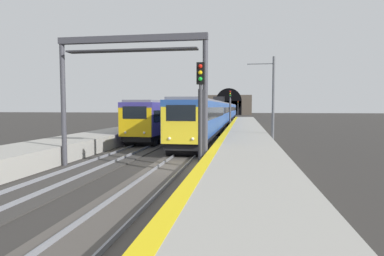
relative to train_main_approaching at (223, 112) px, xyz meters
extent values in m
plane|color=#302D2B|center=(-43.08, 0.00, -2.33)|extent=(320.00, 320.00, 0.00)
cube|color=#9E9B93|center=(-43.08, -4.01, -1.79)|extent=(112.00, 3.93, 1.09)
cube|color=#9E9B93|center=(-43.08, 8.52, -1.79)|extent=(112.00, 3.93, 1.09)
cube|color=yellow|center=(-43.08, -2.29, -1.24)|extent=(112.00, 0.50, 0.01)
cube|color=#4C4742|center=(-43.08, 0.00, -2.30)|extent=(160.00, 2.80, 0.06)
cube|color=gray|center=(-43.08, 0.72, -2.20)|extent=(160.00, 0.07, 0.15)
cube|color=gray|center=(-43.08, -0.72, -2.20)|extent=(160.00, 0.07, 0.15)
cube|color=#383533|center=(-43.08, 4.51, -2.30)|extent=(160.00, 3.19, 0.06)
cube|color=gray|center=(-43.08, 5.23, -2.20)|extent=(160.00, 0.07, 0.15)
cube|color=gray|center=(-43.08, 3.79, -2.20)|extent=(160.00, 0.07, 0.15)
cube|color=#264C99|center=(-30.36, 0.00, 0.10)|extent=(19.84, 2.82, 2.83)
cube|color=black|center=(-30.36, 0.00, 0.54)|extent=(19.05, 2.85, 0.96)
cube|color=slate|center=(-30.36, 0.00, 1.62)|extent=(19.24, 2.41, 0.20)
cube|color=black|center=(-30.36, 0.00, -1.50)|extent=(19.44, 2.49, 0.54)
cylinder|color=black|center=(-38.96, 0.04, -1.85)|extent=(0.99, 2.52, 0.97)
cylinder|color=black|center=(-37.16, 0.03, -1.85)|extent=(0.99, 2.52, 0.97)
cylinder|color=black|center=(-23.56, -0.03, -1.85)|extent=(0.99, 2.52, 0.97)
cylinder|color=black|center=(-21.76, -0.04, -1.85)|extent=(0.99, 2.52, 0.97)
cube|color=yellow|center=(-40.31, 0.05, -0.13)|extent=(0.13, 2.62, 2.37)
cube|color=black|center=(-40.36, 0.05, 0.67)|extent=(0.05, 1.91, 1.02)
sphere|color=#F2EACC|center=(-40.38, -0.70, -0.96)|extent=(0.20, 0.20, 0.20)
sphere|color=#F2EACC|center=(-40.37, 0.80, -0.96)|extent=(0.20, 0.20, 0.20)
cube|color=#264C99|center=(-9.94, 0.00, 0.10)|extent=(19.84, 2.82, 2.83)
cube|color=black|center=(-9.94, 0.00, 0.55)|extent=(19.05, 2.85, 0.83)
cube|color=slate|center=(-9.94, 0.00, 1.62)|extent=(19.24, 2.41, 0.20)
cube|color=black|center=(-9.94, 0.00, -1.50)|extent=(19.44, 2.49, 0.54)
cylinder|color=black|center=(-18.78, 0.04, -1.85)|extent=(0.99, 2.52, 0.97)
cylinder|color=black|center=(-16.98, 0.03, -1.85)|extent=(0.99, 2.52, 0.97)
cylinder|color=black|center=(-2.90, -0.03, -1.85)|extent=(0.99, 2.52, 0.97)
cylinder|color=black|center=(-1.10, -0.04, -1.85)|extent=(0.99, 2.52, 0.97)
cube|color=#264C99|center=(10.48, 0.00, 0.10)|extent=(19.84, 2.82, 2.83)
cube|color=black|center=(10.48, 0.00, 0.59)|extent=(19.05, 2.85, 0.84)
cube|color=slate|center=(10.48, 0.00, 1.62)|extent=(19.24, 2.41, 0.20)
cube|color=black|center=(10.48, 0.00, -1.50)|extent=(19.44, 2.49, 0.54)
cylinder|color=black|center=(1.99, 0.04, -1.85)|extent=(0.99, 2.52, 0.97)
cylinder|color=black|center=(3.79, 0.03, -1.85)|extent=(0.99, 2.52, 0.97)
cylinder|color=black|center=(17.17, -0.03, -1.85)|extent=(0.99, 2.52, 0.97)
cylinder|color=black|center=(18.97, -0.04, -1.85)|extent=(0.99, 2.52, 0.97)
cube|color=#264C99|center=(30.90, 0.00, 0.10)|extent=(19.84, 2.82, 2.83)
cube|color=black|center=(30.90, 0.00, 0.43)|extent=(19.05, 2.85, 0.83)
cube|color=slate|center=(30.90, 0.00, 1.62)|extent=(19.24, 2.41, 0.20)
cube|color=black|center=(30.90, 0.00, -1.50)|extent=(19.44, 2.49, 0.54)
cylinder|color=black|center=(22.17, 0.04, -1.85)|extent=(0.99, 2.52, 0.97)
cylinder|color=black|center=(23.97, 0.03, -1.85)|extent=(0.99, 2.52, 0.97)
cylinder|color=black|center=(37.84, -0.03, -1.85)|extent=(0.99, 2.52, 0.97)
cylinder|color=black|center=(39.64, -0.04, -1.85)|extent=(0.99, 2.52, 0.97)
cube|color=black|center=(-9.94, 0.00, 2.17)|extent=(1.31, 1.64, 0.90)
cube|color=navy|center=(-26.33, 4.51, 0.03)|extent=(18.25, 3.42, 2.79)
cube|color=black|center=(-26.33, 4.51, 0.27)|extent=(17.52, 3.43, 0.99)
cube|color=slate|center=(-26.33, 4.51, 1.53)|extent=(17.69, 2.97, 0.20)
cube|color=black|center=(-26.33, 4.51, -1.55)|extent=(17.88, 3.07, 0.51)
cylinder|color=black|center=(-34.11, 4.74, -1.87)|extent=(1.00, 2.69, 0.92)
cylinder|color=black|center=(-32.31, 4.68, -1.87)|extent=(1.00, 2.69, 0.92)
cylinder|color=black|center=(-20.35, 4.34, -1.87)|extent=(1.00, 2.69, 0.92)
cylinder|color=black|center=(-18.56, 4.28, -1.87)|extent=(1.00, 2.69, 0.92)
cube|color=#E5B20F|center=(-35.46, 4.78, -0.19)|extent=(0.20, 2.78, 2.35)
cube|color=black|center=(-35.51, 4.78, 0.59)|extent=(0.10, 2.03, 1.01)
sphere|color=#F2EACC|center=(-35.54, 3.98, -1.01)|extent=(0.20, 0.20, 0.20)
sphere|color=#F2EACC|center=(-35.49, 5.57, -1.01)|extent=(0.20, 0.20, 0.20)
cube|color=navy|center=(-7.62, 4.51, 0.03)|extent=(18.25, 3.42, 2.79)
cube|color=black|center=(-7.62, 4.51, 0.52)|extent=(17.52, 3.43, 0.84)
cube|color=slate|center=(-7.62, 4.51, 1.53)|extent=(17.69, 2.97, 0.20)
cube|color=black|center=(-7.62, 4.51, -1.55)|extent=(17.88, 3.07, 0.51)
cylinder|color=black|center=(-15.79, 4.75, -1.87)|extent=(1.00, 2.69, 0.92)
cylinder|color=black|center=(-13.99, 4.70, -1.87)|extent=(1.00, 2.69, 0.92)
cylinder|color=black|center=(-1.25, 4.32, -1.87)|extent=(1.00, 2.69, 0.92)
cylinder|color=black|center=(0.55, 4.27, -1.87)|extent=(1.00, 2.69, 0.92)
cube|color=navy|center=(11.09, 4.51, 0.03)|extent=(18.25, 3.42, 2.79)
cube|color=black|center=(11.09, 4.51, 0.28)|extent=(17.52, 3.43, 0.81)
cube|color=slate|center=(11.09, 4.51, 1.53)|extent=(17.69, 2.97, 0.20)
cube|color=black|center=(11.09, 4.51, -1.55)|extent=(17.88, 3.07, 0.51)
cylinder|color=black|center=(3.23, 4.74, -1.87)|extent=(1.00, 2.69, 0.92)
cylinder|color=black|center=(5.03, 4.69, -1.87)|extent=(1.00, 2.69, 0.92)
cylinder|color=black|center=(17.14, 4.33, -1.87)|extent=(1.00, 2.69, 0.92)
cylinder|color=black|center=(18.94, 4.28, -1.87)|extent=(1.00, 2.69, 0.92)
cube|color=black|center=(-7.62, 4.51, 2.08)|extent=(1.35, 1.77, 0.90)
cylinder|color=#38383D|center=(-44.87, -1.81, -0.09)|extent=(0.16, 0.16, 4.48)
cube|color=black|center=(-44.87, -1.81, 2.67)|extent=(0.20, 0.38, 1.05)
cube|color=#38383D|center=(-44.73, -1.81, -0.09)|extent=(0.04, 0.28, 4.03)
sphere|color=red|center=(-45.00, -1.81, 3.00)|extent=(0.20, 0.20, 0.20)
sphere|color=yellow|center=(-45.00, -1.81, 2.70)|extent=(0.20, 0.20, 0.20)
sphere|color=green|center=(-45.00, -1.81, 2.40)|extent=(0.20, 0.20, 0.20)
cylinder|color=#4C4C54|center=(-10.96, -1.81, 0.08)|extent=(0.16, 0.16, 4.82)
cube|color=black|center=(-10.96, -1.81, 3.01)|extent=(0.20, 0.38, 1.05)
cube|color=#4C4C54|center=(-10.82, -1.81, 0.08)|extent=(0.04, 0.28, 4.34)
sphere|color=red|center=(-11.09, -1.81, 3.34)|extent=(0.20, 0.20, 0.20)
sphere|color=yellow|center=(-11.09, -1.81, 3.04)|extent=(0.20, 0.20, 0.20)
sphere|color=green|center=(-11.09, -1.81, 2.74)|extent=(0.20, 0.20, 0.20)
cylinder|color=#38383D|center=(52.56, -1.81, -0.02)|extent=(0.16, 0.16, 4.64)
cube|color=black|center=(52.56, -1.81, 2.68)|extent=(0.20, 0.38, 0.75)
cube|color=#38383D|center=(52.70, -1.81, -0.02)|extent=(0.04, 0.28, 4.17)
sphere|color=red|center=(52.43, -1.81, 2.85)|extent=(0.20, 0.20, 0.20)
sphere|color=yellow|center=(52.43, -1.81, 2.55)|extent=(0.20, 0.20, 0.20)
cylinder|color=#3F3F47|center=(-43.23, 6.35, 1.13)|extent=(0.28, 0.28, 6.93)
cylinder|color=#3F3F47|center=(-43.23, -1.84, 1.13)|extent=(0.28, 0.28, 6.93)
cube|color=#3F3F47|center=(-43.23, 2.25, 4.77)|extent=(0.36, 8.47, 0.35)
cube|color=#2D2D33|center=(-43.23, 2.25, 4.15)|extent=(0.70, 7.38, 0.08)
cube|color=#51473D|center=(73.52, 2.25, 1.72)|extent=(2.90, 18.46, 8.11)
cube|color=black|center=(72.02, 2.25, 0.50)|extent=(0.12, 10.34, 5.67)
cylinder|color=black|center=(72.02, 2.25, 3.34)|extent=(0.12, 10.34, 10.34)
cylinder|color=#595B60|center=(-31.69, -6.37, 1.51)|extent=(0.22, 0.22, 7.68)
cylinder|color=#595B60|center=(-31.69, -5.25, 4.75)|extent=(0.08, 2.25, 0.08)
camera|label=1|loc=(-60.51, -3.89, 1.08)|focal=30.42mm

